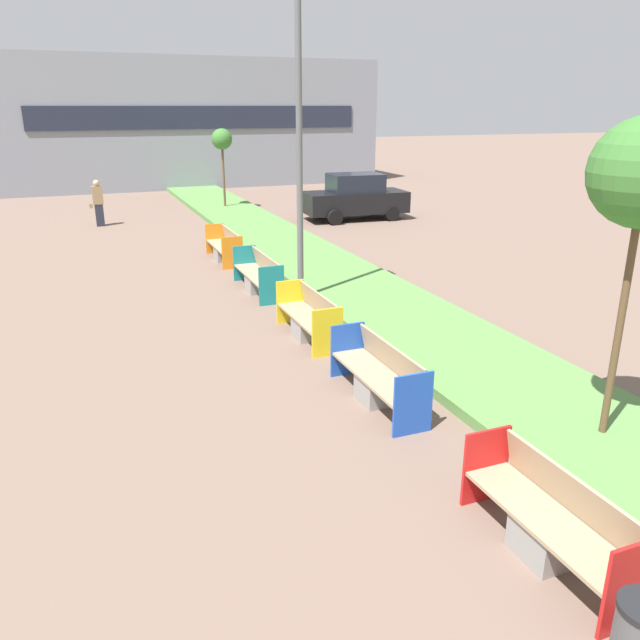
% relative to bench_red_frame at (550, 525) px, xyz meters
% --- Properties ---
extents(planter_grass_strip, '(2.80, 120.00, 0.18)m').
position_rel_bench_red_frame_xyz_m(planter_grass_strip, '(2.26, 5.33, -0.28)').
color(planter_grass_strip, '#568442').
rests_on(planter_grass_strip, ground).
extents(building_backdrop, '(21.25, 5.80, 7.02)m').
position_rel_bench_red_frame_xyz_m(building_backdrop, '(3.06, 34.29, 3.14)').
color(building_backdrop, gray).
rests_on(building_backdrop, ground).
extents(bench_red_frame, '(0.65, 2.15, 0.94)m').
position_rel_bench_red_frame_xyz_m(bench_red_frame, '(0.00, 0.00, 0.00)').
color(bench_red_frame, gray).
rests_on(bench_red_frame, ground).
extents(bench_blue_frame, '(0.65, 2.31, 0.94)m').
position_rel_bench_red_frame_xyz_m(bench_blue_frame, '(0.00, 3.90, 0.00)').
color(bench_blue_frame, gray).
rests_on(bench_blue_frame, ground).
extents(bench_yellow_frame, '(0.65, 2.15, 0.94)m').
position_rel_bench_red_frame_xyz_m(bench_yellow_frame, '(-0.00, 6.99, -0.00)').
color(bench_yellow_frame, gray).
rests_on(bench_yellow_frame, ground).
extents(bench_teal_frame, '(0.65, 2.44, 0.94)m').
position_rel_bench_red_frame_xyz_m(bench_teal_frame, '(0.00, 10.58, 0.01)').
color(bench_teal_frame, gray).
rests_on(bench_teal_frame, ground).
extents(bench_orange_frame, '(0.65, 2.25, 0.94)m').
position_rel_bench_red_frame_xyz_m(bench_orange_frame, '(0.00, 14.19, 0.00)').
color(bench_orange_frame, gray).
rests_on(bench_orange_frame, ground).
extents(street_lamp_post, '(0.24, 0.44, 7.14)m').
position_rel_bench_red_frame_xyz_m(street_lamp_post, '(0.61, 9.16, 3.58)').
color(street_lamp_post, '#56595B').
rests_on(street_lamp_post, ground).
extents(sapling_tree_far, '(0.90, 0.90, 3.54)m').
position_rel_bench_red_frame_xyz_m(sapling_tree_far, '(2.30, 23.74, 2.66)').
color(sapling_tree_far, brown).
rests_on(sapling_tree_far, ground).
extents(pedestrian_walking, '(0.53, 0.24, 1.78)m').
position_rel_bench_red_frame_xyz_m(pedestrian_walking, '(-3.18, 21.64, 0.54)').
color(pedestrian_walking, '#232633').
rests_on(pedestrian_walking, ground).
extents(parked_car_distant, '(4.31, 2.04, 1.86)m').
position_rel_bench_red_frame_xyz_m(parked_car_distant, '(6.71, 19.32, 0.54)').
color(parked_car_distant, black).
rests_on(parked_car_distant, ground).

